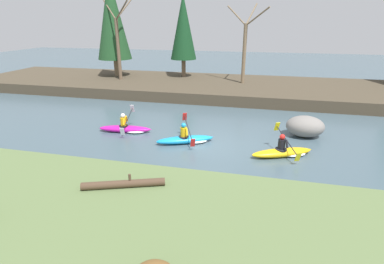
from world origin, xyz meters
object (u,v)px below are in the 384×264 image
(driftwood_log, at_px, (124,184))
(kayaker_middle, at_px, (187,139))
(boulder_midstream, at_px, (305,126))
(kayaker_trailing, at_px, (127,128))
(kayaker_lead, at_px, (284,152))

(driftwood_log, bearing_deg, kayaker_middle, 62.33)
(boulder_midstream, height_order, driftwood_log, boulder_midstream)
(boulder_midstream, relative_size, driftwood_log, 0.74)
(boulder_midstream, bearing_deg, kayaker_middle, -158.18)
(kayaker_middle, bearing_deg, driftwood_log, -122.87)
(kayaker_trailing, xyz_separation_m, boulder_midstream, (8.86, 1.48, 0.32))
(kayaker_middle, height_order, kayaker_trailing, same)
(kayaker_middle, bearing_deg, kayaker_lead, -31.48)
(kayaker_lead, height_order, kayaker_trailing, same)
(kayaker_lead, distance_m, driftwood_log, 7.01)
(kayaker_lead, distance_m, kayaker_trailing, 7.85)
(kayaker_middle, distance_m, boulder_midstream, 5.90)
(kayaker_middle, xyz_separation_m, kayaker_trailing, (-3.39, 0.71, 0.00))
(kayaker_lead, height_order, boulder_midstream, kayaker_lead)
(kayaker_trailing, bearing_deg, kayaker_middle, -19.67)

